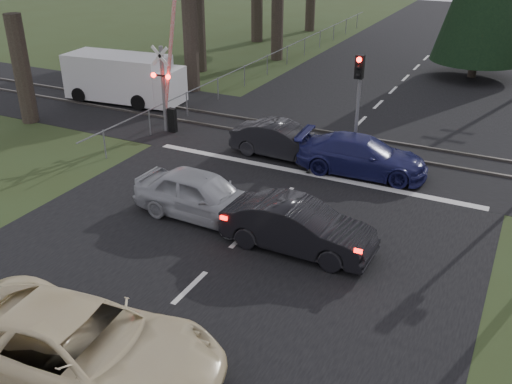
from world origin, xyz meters
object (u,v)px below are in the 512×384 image
Objects in this scene: cream_coupe at (80,348)px; white_van at (126,79)px; traffic_signal_center at (358,88)px; dark_car_far at (283,141)px; blue_sedan at (362,156)px; crossing_signal at (168,87)px; silver_car at (202,195)px; dark_hatchback at (298,227)px.

cream_coupe is 20.20m from white_van.
traffic_signal_center is 3.56m from dark_car_far.
blue_sedan is 1.16× the size of dark_car_far.
crossing_signal is at bearing 21.98° from cream_coupe.
cream_coupe is (7.07, -13.55, -1.21)m from crossing_signal.
traffic_signal_center is 7.95m from silver_car.
silver_car is 6.69m from blue_sedan.
dark_car_far is at bearing 83.29° from blue_sedan.
dark_car_far is (-3.29, 6.28, -0.04)m from dark_hatchback.
cream_coupe is at bearing -62.43° from crossing_signal.
cream_coupe is 0.97× the size of white_van.
crossing_signal is 5.54m from white_van.
silver_car reaches higher than dark_car_far.
dark_hatchback is (1.97, 6.81, -0.12)m from cream_coupe.
cream_coupe reaches higher than silver_car.
traffic_signal_center is at bearing -10.34° from cream_coupe.
traffic_signal_center is 0.84× the size of blue_sedan.
traffic_signal_center reaches higher than cream_coupe.
silver_car reaches higher than blue_sedan.
white_van reaches higher than cream_coupe.
crossing_signal reaches higher than silver_car.
traffic_signal_center reaches higher than white_van.
crossing_signal reaches higher than traffic_signal_center.
crossing_signal reaches higher than dark_car_far.
crossing_signal is at bearing 82.04° from blue_sedan.
dark_car_far is (-1.32, 13.09, -0.16)m from cream_coupe.
dark_car_far is (-3.31, 0.15, -0.01)m from blue_sedan.
crossing_signal reaches higher than dark_hatchback.
dark_hatchback is 16.74m from white_van.
cream_coupe is at bearing 164.66° from dark_hatchback.
cream_coupe is at bearing 167.14° from blue_sedan.
dark_hatchback is at bearing -150.31° from dark_car_far.
cream_coupe is 7.43m from silver_car.
cream_coupe is 1.37× the size of dark_hatchback.
dark_car_far is at bearing 28.45° from dark_hatchback.
silver_car reaches higher than dark_hatchback.
dark_hatchback is at bearing -40.73° from white_van.
blue_sedan reaches higher than dark_car_far.
silver_car is at bearing 179.77° from dark_car_far.
blue_sedan is (1.98, 12.95, -0.14)m from cream_coupe.
dark_car_far is 0.67× the size of white_van.
crossing_signal is 1.66× the size of dark_car_far.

